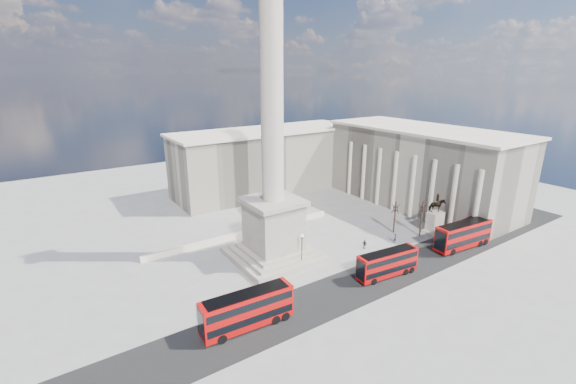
# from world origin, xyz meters

# --- Properties ---
(ground) EXTENTS (180.00, 180.00, 0.00)m
(ground) POSITION_xyz_m (0.00, 0.00, 0.00)
(ground) COLOR gray
(ground) RESTS_ON ground
(asphalt_road) EXTENTS (120.00, 9.00, 0.01)m
(asphalt_road) POSITION_xyz_m (5.00, -10.00, 0.00)
(asphalt_road) COLOR black
(asphalt_road) RESTS_ON ground
(nelsons_column) EXTENTS (14.00, 14.00, 49.85)m
(nelsons_column) POSITION_xyz_m (0.00, 5.00, 12.92)
(nelsons_column) COLOR #A6998A
(nelsons_column) RESTS_ON ground
(balustrade_wall) EXTENTS (40.00, 0.60, 1.10)m
(balustrade_wall) POSITION_xyz_m (0.00, 16.00, 0.55)
(balustrade_wall) COLOR beige
(balustrade_wall) RESTS_ON ground
(building_east) EXTENTS (19.00, 46.00, 18.60)m
(building_east) POSITION_xyz_m (45.00, 10.00, 9.32)
(building_east) COLOR #BAB098
(building_east) RESTS_ON ground
(building_northeast) EXTENTS (51.00, 17.00, 16.60)m
(building_northeast) POSITION_xyz_m (20.00, 40.00, 8.32)
(building_northeast) COLOR #BAB098
(building_northeast) RESTS_ON ground
(red_bus_a) EXTENTS (12.18, 3.43, 4.88)m
(red_bus_a) POSITION_xyz_m (-12.89, -9.53, 2.56)
(red_bus_a) COLOR #B10909
(red_bus_a) RESTS_ON ground
(red_bus_b) EXTENTS (10.81, 3.59, 4.30)m
(red_bus_b) POSITION_xyz_m (11.57, -10.52, 2.25)
(red_bus_b) COLOR #B10909
(red_bus_b) RESTS_ON ground
(red_bus_c) EXTENTS (12.39, 3.96, 4.94)m
(red_bus_c) POSITION_xyz_m (30.99, -11.16, 2.59)
(red_bus_c) COLOR #B10909
(red_bus_c) RESTS_ON ground
(red_bus_d) EXTENTS (11.56, 3.30, 4.64)m
(red_bus_d) POSITION_xyz_m (34.41, -10.56, 2.43)
(red_bus_d) COLOR #B10909
(red_bus_d) RESTS_ON ground
(victorian_lamp) EXTENTS (0.52, 0.52, 6.06)m
(victorian_lamp) POSITION_xyz_m (1.81, -0.85, 3.57)
(victorian_lamp) COLOR black
(victorian_lamp) RESTS_ON ground
(equestrian_statue) EXTENTS (3.93, 2.94, 8.19)m
(equestrian_statue) POSITION_xyz_m (32.79, -3.75, 2.84)
(equestrian_statue) COLOR beige
(equestrian_statue) RESTS_ON ground
(bare_tree_near) EXTENTS (1.73, 1.73, 7.58)m
(bare_tree_near) POSITION_xyz_m (28.95, -3.31, 5.98)
(bare_tree_near) COLOR #332319
(bare_tree_near) RESTS_ON ground
(bare_tree_mid) EXTENTS (1.83, 1.83, 6.93)m
(bare_tree_mid) POSITION_xyz_m (25.90, 0.69, 5.46)
(bare_tree_mid) COLOR #332319
(bare_tree_mid) RESTS_ON ground
(bare_tree_far) EXTENTS (1.92, 1.92, 7.86)m
(bare_tree_far) POSITION_xyz_m (40.97, 17.96, 6.19)
(bare_tree_far) COLOR #332319
(bare_tree_far) RESTS_ON ground
(pedestrian_walking) EXTENTS (0.74, 0.60, 1.76)m
(pedestrian_walking) POSITION_xyz_m (22.49, -2.69, 0.88)
(pedestrian_walking) COLOR #24242A
(pedestrian_walking) RESTS_ON ground
(pedestrian_standing) EXTENTS (0.91, 0.73, 1.80)m
(pedestrian_standing) POSITION_xyz_m (32.03, -5.49, 0.90)
(pedestrian_standing) COLOR #24242A
(pedestrian_standing) RESTS_ON ground
(pedestrian_crossing) EXTENTS (0.75, 1.14, 1.80)m
(pedestrian_crossing) POSITION_xyz_m (15.62, -1.48, 0.90)
(pedestrian_crossing) COLOR #24242A
(pedestrian_crossing) RESTS_ON ground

